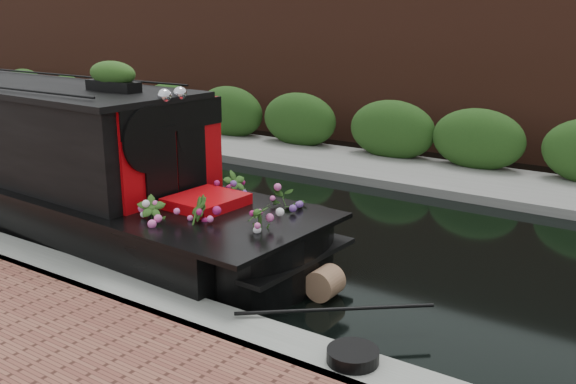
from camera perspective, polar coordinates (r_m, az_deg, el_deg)
The scene contains 7 objects.
ground at distance 10.47m, azimuth -3.65°, elevation -2.55°, with size 80.00×80.00×0.00m, color black.
near_bank_coping at distance 8.30m, azimuth -17.91°, elevation -8.34°, with size 40.00×0.60×0.50m, color gray.
far_bank_path at distance 13.89m, azimuth 7.05°, elevation 1.96°, with size 40.00×2.40×0.34m, color gray.
far_hedge at distance 14.68m, azimuth 8.67°, elevation 2.64°, with size 40.00×1.10×2.80m, color #224617.
far_brick_wall at distance 16.56m, azimuth 11.86°, elevation 3.97°, with size 40.00×1.00×8.00m, color #4D261A.
rope_fender at distance 7.66m, azimuth 3.30°, elevation -8.08°, with size 0.38×0.38×0.35m, color #896348.
coiled_mooring_rope at distance 5.95m, azimuth 5.78°, elevation -14.27°, with size 0.47×0.47×0.12m, color black.
Camera 1 is at (6.14, -7.82, 3.28)m, focal length 40.00 mm.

